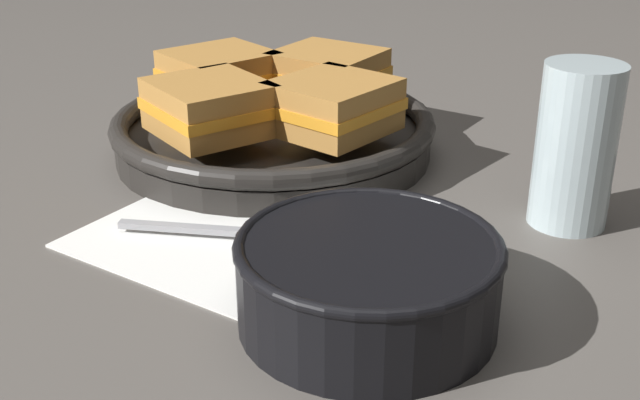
# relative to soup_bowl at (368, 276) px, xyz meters

# --- Properties ---
(ground_plane) EXTENTS (4.00, 4.00, 0.00)m
(ground_plane) POSITION_rel_soup_bowl_xyz_m (-0.08, 0.05, -0.03)
(ground_plane) COLOR #56514C
(napkin) EXTENTS (0.22, 0.19, 0.00)m
(napkin) POSITION_rel_soup_bowl_xyz_m (-0.14, 0.06, -0.03)
(napkin) COLOR white
(napkin) RESTS_ON ground_plane
(soup_bowl) EXTENTS (0.17, 0.17, 0.06)m
(soup_bowl) POSITION_rel_soup_bowl_xyz_m (0.00, 0.00, 0.00)
(soup_bowl) COLOR black
(soup_bowl) RESTS_ON ground_plane
(spoon) EXTENTS (0.14, 0.07, 0.01)m
(spoon) POSITION_rel_soup_bowl_xyz_m (-0.13, 0.05, -0.03)
(spoon) COLOR #9E9EA3
(spoon) RESTS_ON napkin
(skillet) EXTENTS (0.31, 0.31, 0.04)m
(skillet) POSITION_rel_soup_bowl_xyz_m (-0.22, 0.22, -0.01)
(skillet) COLOR black
(skillet) RESTS_ON ground_plane
(sandwich_near_left) EXTENTS (0.12, 0.12, 0.05)m
(sandwich_near_left) POSITION_rel_soup_bowl_xyz_m (-0.29, 0.23, 0.03)
(sandwich_near_left) COLOR #B27A38
(sandwich_near_left) RESTS_ON skillet
(sandwich_near_right) EXTENTS (0.13, 0.12, 0.05)m
(sandwich_near_right) POSITION_rel_soup_bowl_xyz_m (-0.23, 0.14, 0.03)
(sandwich_near_right) COLOR #B27A38
(sandwich_near_right) RESTS_ON skillet
(sandwich_far_left) EXTENTS (0.11, 0.11, 0.05)m
(sandwich_far_left) POSITION_rel_soup_bowl_xyz_m (-0.14, 0.20, 0.03)
(sandwich_far_left) COLOR #B27A38
(sandwich_far_left) RESTS_ON skillet
(sandwich_far_right) EXTENTS (0.10, 0.10, 0.05)m
(sandwich_far_right) POSITION_rel_soup_bowl_xyz_m (-0.20, 0.29, 0.03)
(sandwich_far_right) COLOR #B27A38
(sandwich_far_right) RESTS_ON skillet
(drinking_glass) EXTENTS (0.06, 0.06, 0.13)m
(drinking_glass) POSITION_rel_soup_bowl_xyz_m (0.07, 0.21, 0.03)
(drinking_glass) COLOR silver
(drinking_glass) RESTS_ON ground_plane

